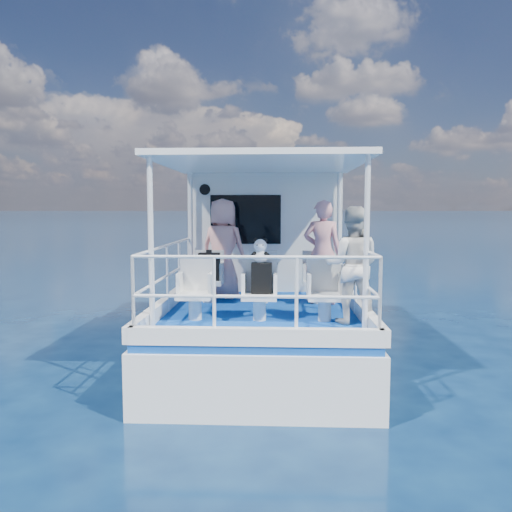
% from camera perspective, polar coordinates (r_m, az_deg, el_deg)
% --- Properties ---
extents(ground, '(2000.00, 2000.00, 0.00)m').
position_cam_1_polar(ground, '(8.28, 0.69, -11.75)').
color(ground, '#081C3C').
rests_on(ground, ground).
extents(hull, '(3.00, 7.00, 1.60)m').
position_cam_1_polar(hull, '(9.24, 0.90, -9.93)').
color(hull, white).
rests_on(hull, ground).
extents(deck, '(2.90, 6.90, 0.10)m').
position_cam_1_polar(deck, '(9.06, 0.91, -4.73)').
color(deck, navy).
rests_on(deck, hull).
extents(cabin, '(2.85, 2.00, 2.20)m').
position_cam_1_polar(cabin, '(10.23, 1.14, 2.90)').
color(cabin, white).
rests_on(cabin, deck).
extents(canopy, '(3.00, 3.20, 0.08)m').
position_cam_1_polar(canopy, '(7.75, 0.67, 10.57)').
color(canopy, white).
rests_on(canopy, cabin).
extents(canopy_posts, '(2.77, 2.97, 2.20)m').
position_cam_1_polar(canopy_posts, '(7.68, 0.65, 2.11)').
color(canopy_posts, white).
rests_on(canopy_posts, deck).
extents(railings, '(2.84, 3.59, 1.00)m').
position_cam_1_polar(railings, '(7.42, 0.55, -2.67)').
color(railings, white).
rests_on(railings, deck).
extents(seat_port_fwd, '(0.48, 0.46, 0.38)m').
position_cam_1_polar(seat_port_fwd, '(8.31, -5.48, -3.99)').
color(seat_port_fwd, silver).
rests_on(seat_port_fwd, deck).
extents(seat_center_fwd, '(0.48, 0.46, 0.38)m').
position_cam_1_polar(seat_center_fwd, '(8.23, 0.75, -4.06)').
color(seat_center_fwd, silver).
rests_on(seat_center_fwd, deck).
extents(seat_stbd_fwd, '(0.48, 0.46, 0.38)m').
position_cam_1_polar(seat_stbd_fwd, '(8.25, 7.03, -4.08)').
color(seat_stbd_fwd, silver).
rests_on(seat_stbd_fwd, deck).
extents(seat_port_aft, '(0.48, 0.46, 0.38)m').
position_cam_1_polar(seat_port_aft, '(7.04, -6.98, -5.70)').
color(seat_port_aft, silver).
rests_on(seat_port_aft, deck).
extents(seat_center_aft, '(0.48, 0.46, 0.38)m').
position_cam_1_polar(seat_center_aft, '(6.95, 0.40, -5.80)').
color(seat_center_aft, silver).
rests_on(seat_center_aft, deck).
extents(seat_stbd_aft, '(0.48, 0.46, 0.38)m').
position_cam_1_polar(seat_stbd_aft, '(6.97, 7.84, -5.81)').
color(seat_stbd_aft, silver).
rests_on(seat_stbd_aft, deck).
extents(passenger_port_fwd, '(0.76, 0.66, 1.72)m').
position_cam_1_polar(passenger_port_fwd, '(8.67, -3.78, 0.87)').
color(passenger_port_fwd, pink).
rests_on(passenger_port_fwd, deck).
extents(passenger_stbd_fwd, '(0.66, 0.49, 1.68)m').
position_cam_1_polar(passenger_stbd_fwd, '(8.15, 7.60, 0.42)').
color(passenger_stbd_fwd, pink).
rests_on(passenger_stbd_fwd, deck).
extents(passenger_stbd_aft, '(0.85, 0.71, 1.57)m').
position_cam_1_polar(passenger_stbd_aft, '(6.82, 10.92, -1.04)').
color(passenger_stbd_aft, silver).
rests_on(passenger_stbd_aft, deck).
extents(backpack_port, '(0.34, 0.19, 0.45)m').
position_cam_1_polar(backpack_port, '(8.18, -5.36, -1.21)').
color(backpack_port, black).
rests_on(backpack_port, seat_port_fwd).
extents(backpack_center, '(0.28, 0.16, 0.42)m').
position_cam_1_polar(backpack_center, '(6.85, 0.65, -2.56)').
color(backpack_center, black).
rests_on(backpack_center, seat_center_aft).
extents(compact_camera, '(0.09, 0.05, 0.05)m').
position_cam_1_polar(compact_camera, '(8.15, -5.39, 0.53)').
color(compact_camera, black).
rests_on(compact_camera, backpack_port).
extents(panda, '(0.22, 0.18, 0.34)m').
position_cam_1_polar(panda, '(6.82, 0.50, 0.64)').
color(panda, white).
rests_on(panda, backpack_center).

